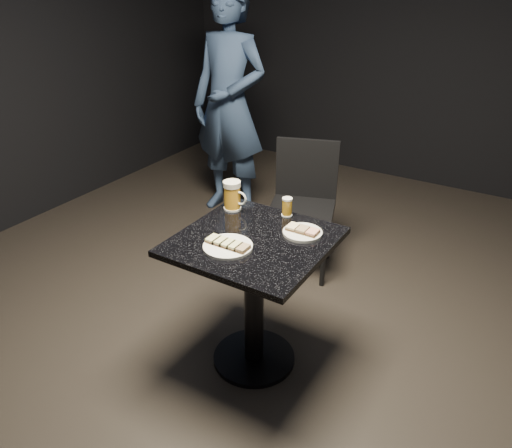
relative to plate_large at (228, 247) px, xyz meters
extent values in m
plane|color=black|center=(0.06, 0.14, -0.76)|extent=(6.00, 6.00, 0.00)
plane|color=black|center=(0.06, 3.14, 0.74)|extent=(5.00, 0.00, 5.00)
cylinder|color=white|center=(0.00, 0.00, 0.00)|extent=(0.23, 0.23, 0.01)
cylinder|color=silver|center=(0.23, 0.30, 0.00)|extent=(0.19, 0.19, 0.01)
imported|color=navy|center=(-1.10, 1.64, 0.15)|extent=(0.67, 0.45, 1.82)
cylinder|color=black|center=(0.06, 0.14, -0.74)|extent=(0.44, 0.44, 0.03)
cylinder|color=black|center=(0.06, 0.14, -0.38)|extent=(0.10, 0.10, 0.69)
cube|color=black|center=(0.06, 0.14, -0.02)|extent=(0.70, 0.70, 0.03)
cylinder|color=silver|center=(-0.21, 0.35, 0.00)|extent=(0.09, 0.09, 0.01)
cylinder|color=gold|center=(-0.21, 0.35, 0.06)|extent=(0.09, 0.09, 0.12)
cylinder|color=silver|center=(-0.21, 0.35, 0.14)|extent=(0.09, 0.09, 0.03)
torus|color=silver|center=(-0.16, 0.35, 0.07)|extent=(0.08, 0.01, 0.08)
cylinder|color=white|center=(0.07, 0.44, 0.00)|extent=(0.06, 0.06, 0.01)
cylinder|color=#C2871F|center=(0.07, 0.44, 0.04)|extent=(0.05, 0.05, 0.08)
cylinder|color=silver|center=(0.07, 0.44, 0.09)|extent=(0.05, 0.05, 0.01)
cube|color=black|center=(-0.16, 1.08, -0.31)|extent=(0.54, 0.54, 0.04)
cylinder|color=black|center=(-0.27, 0.86, -0.54)|extent=(0.03, 0.03, 0.43)
cylinder|color=black|center=(0.07, 0.97, -0.54)|extent=(0.03, 0.03, 0.43)
cylinder|color=black|center=(-0.38, 1.20, -0.54)|extent=(0.03, 0.03, 0.43)
cylinder|color=black|center=(-0.04, 1.31, -0.54)|extent=(0.03, 0.03, 0.43)
cube|color=black|center=(-0.22, 1.27, -0.09)|extent=(0.41, 0.17, 0.42)
cube|color=#4C3521|center=(-0.08, 0.00, 0.01)|extent=(0.05, 0.07, 0.01)
cube|color=#D1D184|center=(-0.08, 0.00, 0.02)|extent=(0.05, 0.07, 0.01)
cube|color=#4C3521|center=(-0.04, 0.00, 0.01)|extent=(0.05, 0.07, 0.01)
cube|color=#D1D184|center=(-0.04, 0.00, 0.02)|extent=(0.05, 0.07, 0.01)
cube|color=#4C3521|center=(0.00, 0.00, 0.01)|extent=(0.05, 0.07, 0.01)
cube|color=#D1D184|center=(0.00, 0.00, 0.02)|extent=(0.05, 0.07, 0.01)
cube|color=#4C3521|center=(0.04, 0.00, 0.01)|extent=(0.05, 0.07, 0.01)
cube|color=#D1D184|center=(0.04, 0.00, 0.02)|extent=(0.05, 0.07, 0.01)
cube|color=#4C3521|center=(0.08, 0.00, 0.01)|extent=(0.05, 0.07, 0.01)
cube|color=#8C7251|center=(0.08, 0.00, 0.02)|extent=(0.05, 0.07, 0.01)
cube|color=#4C3521|center=(0.18, 0.30, 0.01)|extent=(0.05, 0.07, 0.01)
cube|color=beige|center=(0.18, 0.30, 0.02)|extent=(0.05, 0.07, 0.01)
cube|color=#4C3521|center=(0.23, 0.30, 0.01)|extent=(0.05, 0.07, 0.01)
cube|color=#8C7251|center=(0.23, 0.30, 0.02)|extent=(0.05, 0.07, 0.01)
cube|color=#4C3521|center=(0.29, 0.30, 0.01)|extent=(0.05, 0.07, 0.01)
cube|color=tan|center=(0.29, 0.30, 0.02)|extent=(0.05, 0.07, 0.01)
camera|label=1|loc=(1.14, -1.62, 1.15)|focal=35.00mm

